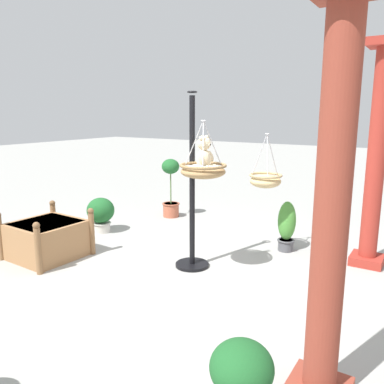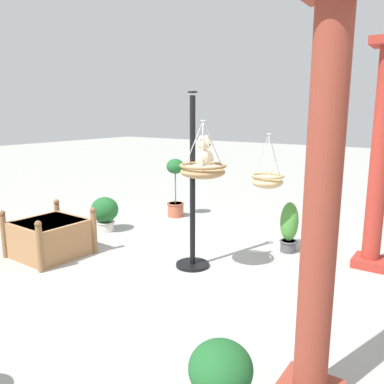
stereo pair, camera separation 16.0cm
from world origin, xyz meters
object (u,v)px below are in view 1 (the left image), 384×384
display_pole_central (192,216)px  hanging_basket_left_high (265,180)px  potted_plant_small_succulent (101,213)px  potted_plant_tall_leafy (171,187)px  teddy_bear (205,155)px  greenhouse_pillar_far_back (376,161)px  potted_plant_trailing_ivy (287,226)px  greenhouse_pillar_left (331,218)px  wooden_planter_box (47,238)px  hanging_basket_with_teddy (203,170)px

display_pole_central → hanging_basket_left_high: 1.18m
potted_plant_small_succulent → potted_plant_tall_leafy: bearing=163.7°
display_pole_central → potted_plant_small_succulent: size_ratio=3.81×
teddy_bear → hanging_basket_left_high: bearing=161.9°
potted_plant_tall_leafy → teddy_bear: bearing=43.8°
greenhouse_pillar_far_back → potted_plant_trailing_ivy: size_ratio=3.88×
teddy_bear → greenhouse_pillar_far_back: 2.22m
greenhouse_pillar_far_back → potted_plant_tall_leafy: 3.77m
greenhouse_pillar_left → greenhouse_pillar_far_back: (-2.90, -0.13, 0.05)m
display_pole_central → wooden_planter_box: bearing=-67.3°
potted_plant_trailing_ivy → greenhouse_pillar_left: bearing=23.5°
hanging_basket_with_teddy → teddy_bear: hanging_basket_with_teddy is taller
hanging_basket_with_teddy → potted_plant_small_succulent: bearing=-104.3°
hanging_basket_with_teddy → greenhouse_pillar_left: size_ratio=0.25×
wooden_planter_box → potted_plant_trailing_ivy: size_ratio=1.33×
wooden_planter_box → potted_plant_tall_leafy: 2.72m
teddy_bear → display_pole_central: bearing=-118.9°
hanging_basket_left_high → potted_plant_small_succulent: (0.47, -2.74, -0.75)m
hanging_basket_left_high → potted_plant_trailing_ivy: (-0.32, 0.22, -0.71)m
wooden_planter_box → hanging_basket_left_high: bearing=124.2°
potted_plant_small_succulent → wooden_planter_box: bearing=9.8°
potted_plant_small_succulent → potted_plant_trailing_ivy: size_ratio=0.80×
display_pole_central → potted_plant_tall_leafy: 2.54m
teddy_bear → wooden_planter_box: (0.65, -2.17, -1.23)m
display_pole_central → potted_plant_tall_leafy: size_ratio=2.00×
display_pole_central → hanging_basket_with_teddy: bearing=59.0°
hanging_basket_with_teddy → hanging_basket_left_high: hanging_basket_with_teddy is taller
teddy_bear → greenhouse_pillar_left: bearing=51.4°
hanging_basket_with_teddy → teddy_bear: (0.00, 0.02, 0.18)m
display_pole_central → greenhouse_pillar_far_back: 2.45m
hanging_basket_with_teddy → wooden_planter_box: size_ratio=0.70×
display_pole_central → hanging_basket_with_teddy: (0.15, 0.25, 0.64)m
teddy_bear → potted_plant_small_succulent: (-0.60, -2.39, -1.17)m
display_pole_central → hanging_basket_with_teddy: 0.71m
potted_plant_tall_leafy → potted_plant_small_succulent: (1.45, -0.42, -0.25)m
hanging_basket_left_high → potted_plant_trailing_ivy: 0.81m
greenhouse_pillar_left → potted_plant_small_succulent: size_ratio=4.68×
potted_plant_trailing_ivy → greenhouse_pillar_far_back: bearing=93.9°
hanging_basket_with_teddy → potted_plant_small_succulent: 2.64m
hanging_basket_with_teddy → hanging_basket_left_high: (-1.07, 0.37, -0.24)m
display_pole_central → hanging_basket_left_high: display_pole_central is taller
hanging_basket_left_high → potted_plant_tall_leafy: hanging_basket_left_high is taller
hanging_basket_left_high → wooden_planter_box: 3.15m
potted_plant_trailing_ivy → hanging_basket_with_teddy: bearing=-23.1°
hanging_basket_with_teddy → wooden_planter_box: hanging_basket_with_teddy is taller
greenhouse_pillar_left → potted_plant_trailing_ivy: 3.23m
display_pole_central → greenhouse_pillar_far_back: size_ratio=0.78×
greenhouse_pillar_far_back → wooden_planter_box: greenhouse_pillar_far_back is taller
wooden_planter_box → teddy_bear: bearing=106.6°
teddy_bear → potted_plant_small_succulent: teddy_bear is taller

